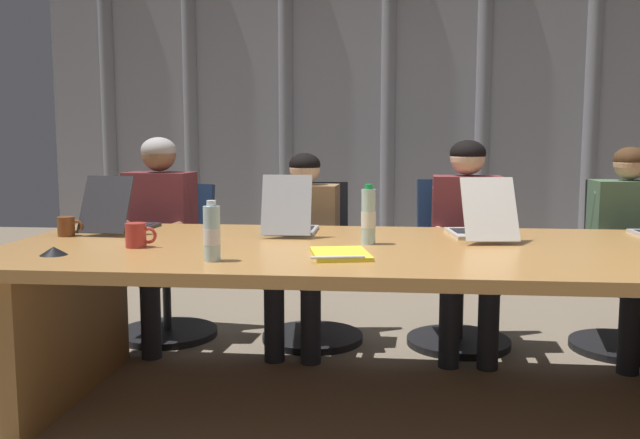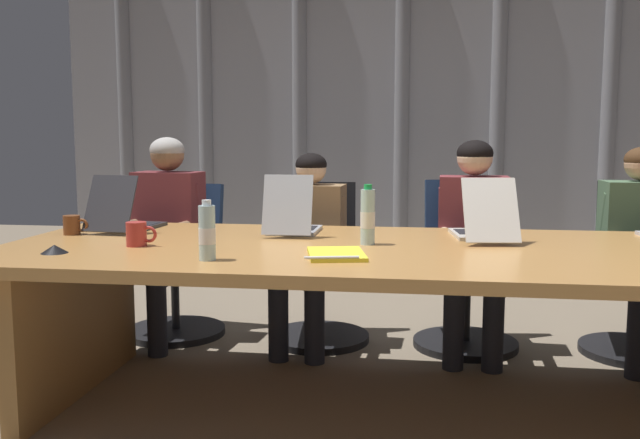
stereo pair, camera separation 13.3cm
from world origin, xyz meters
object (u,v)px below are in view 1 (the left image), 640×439
at_px(laptop_left_end, 121,220).
at_px(office_chair_right_mid, 625,287).
at_px(laptop_left_mid, 291,222).
at_px(person_center, 467,233).
at_px(office_chair_left_end, 170,279).
at_px(office_chair_center, 458,283).
at_px(coffee_mug_far, 67,226).
at_px(office_chair_left_mid, 313,281).
at_px(water_bottle_primary, 368,217).
at_px(person_left_end, 155,226).
at_px(spiral_notepad, 340,254).
at_px(conference_mic_left_side, 54,251).
at_px(coffee_mug_near, 137,235).
at_px(person_left_mid, 302,239).
at_px(person_right_mid, 633,240).
at_px(laptop_center, 480,226).
at_px(water_bottle_secondary, 212,234).

xyz_separation_m(laptop_left_end, office_chair_right_mid, (2.71, 0.68, -0.43)).
relative_size(laptop_left_mid, person_center, 0.33).
relative_size(laptop_left_end, office_chair_left_end, 0.50).
distance_m(office_chair_center, coffee_mug_far, 2.18).
height_order(office_chair_left_mid, person_center, person_center).
xyz_separation_m(office_chair_left_end, water_bottle_primary, (1.24, -0.97, 0.51)).
relative_size(office_chair_left_mid, person_left_end, 0.77).
relative_size(person_center, spiral_notepad, 3.47).
height_order(coffee_mug_far, conference_mic_left_side, coffee_mug_far).
relative_size(laptop_left_mid, office_chair_right_mid, 0.41).
bearing_deg(coffee_mug_near, person_left_mid, 59.44).
distance_m(person_right_mid, coffee_mug_near, 2.61).
height_order(water_bottle_primary, conference_mic_left_side, water_bottle_primary).
relative_size(office_chair_center, person_right_mid, 0.83).
xyz_separation_m(office_chair_left_mid, conference_mic_left_side, (-0.90, -1.39, 0.40)).
relative_size(person_center, coffee_mug_far, 9.47).
distance_m(laptop_center, person_right_mid, 1.07).
distance_m(person_right_mid, spiral_notepad, 1.90).
relative_size(laptop_left_mid, person_left_mid, 0.35).
xyz_separation_m(laptop_left_mid, person_center, (0.92, 0.54, -0.11)).
height_order(water_bottle_secondary, coffee_mug_near, water_bottle_secondary).
height_order(person_left_mid, conference_mic_left_side, person_left_mid).
height_order(office_chair_left_mid, coffee_mug_far, office_chair_left_mid).
distance_m(laptop_left_mid, office_chair_right_mid, 2.01).
bearing_deg(water_bottle_secondary, person_right_mid, 32.84).
relative_size(water_bottle_secondary, coffee_mug_far, 1.87).
height_order(office_chair_left_end, water_bottle_secondary, water_bottle_secondary).
xyz_separation_m(office_chair_right_mid, person_left_end, (-2.72, -0.15, 0.33)).
height_order(person_center, coffee_mug_near, person_center).
xyz_separation_m(office_chair_center, water_bottle_primary, (-0.50, -0.98, 0.50)).
relative_size(laptop_center, spiral_notepad, 1.49).
xyz_separation_m(laptop_center, coffee_mug_near, (-1.51, -0.44, -0.00)).
xyz_separation_m(laptop_left_mid, conference_mic_left_side, (-0.87, -0.69, -0.04)).
bearing_deg(laptop_center, coffee_mug_far, 87.43).
distance_m(water_bottle_secondary, conference_mic_left_side, 0.68).
relative_size(person_left_mid, spiral_notepad, 3.25).
relative_size(coffee_mug_far, conference_mic_left_side, 1.15).
relative_size(laptop_center, person_center, 0.43).
distance_m(laptop_left_mid, office_chair_center, 1.21).
xyz_separation_m(laptop_left_end, spiral_notepad, (1.16, -0.61, -0.05)).
bearing_deg(office_chair_center, conference_mic_left_side, -58.49).
xyz_separation_m(laptop_center, conference_mic_left_side, (-1.78, -0.66, -0.04)).
relative_size(office_chair_left_end, coffee_mug_near, 6.68).
height_order(laptop_left_end, person_right_mid, person_right_mid).
xyz_separation_m(person_center, water_bottle_secondary, (-1.11, -1.30, 0.16)).
height_order(laptop_left_mid, person_left_end, person_left_end).
relative_size(laptop_left_end, office_chair_center, 0.48).
xyz_separation_m(person_left_end, person_center, (1.80, -0.00, -0.01)).
bearing_deg(office_chair_right_mid, office_chair_left_mid, -80.52).
distance_m(office_chair_left_end, office_chair_right_mid, 2.68).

